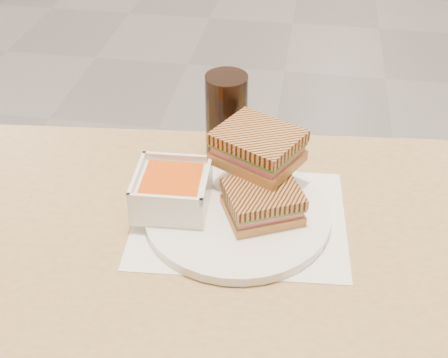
# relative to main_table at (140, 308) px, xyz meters

# --- Properties ---
(main_table) EXTENTS (1.26, 0.81, 0.75)m
(main_table) POSITION_rel_main_table_xyz_m (0.00, 0.00, 0.00)
(main_table) COLOR tan
(main_table) RESTS_ON ground
(tray_liner) EXTENTS (0.35, 0.29, 0.00)m
(tray_liner) POSITION_rel_main_table_xyz_m (0.14, 0.11, 0.11)
(tray_liner) COLOR white
(tray_liner) RESTS_ON main_table
(plate) EXTENTS (0.30, 0.30, 0.02)m
(plate) POSITION_rel_main_table_xyz_m (0.14, 0.11, 0.12)
(plate) COLOR white
(plate) RESTS_ON tray_liner
(soup_bowl) EXTENTS (0.12, 0.12, 0.06)m
(soup_bowl) POSITION_rel_main_table_xyz_m (0.04, 0.11, 0.16)
(soup_bowl) COLOR white
(soup_bowl) RESTS_ON plate
(panini_lower) EXTENTS (0.14, 0.13, 0.05)m
(panini_lower) POSITION_rel_main_table_xyz_m (0.18, 0.11, 0.16)
(panini_lower) COLOR #B37F3F
(panini_lower) RESTS_ON plate
(panini_upper) EXTENTS (0.16, 0.15, 0.06)m
(panini_upper) POSITION_rel_main_table_xyz_m (0.16, 0.18, 0.21)
(panini_upper) COLOR #B37F3F
(panini_upper) RESTS_ON panini_lower
(cola_glass) EXTENTS (0.07, 0.07, 0.16)m
(cola_glass) POSITION_rel_main_table_xyz_m (0.09, 0.29, 0.19)
(cola_glass) COLOR black
(cola_glass) RESTS_ON main_table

